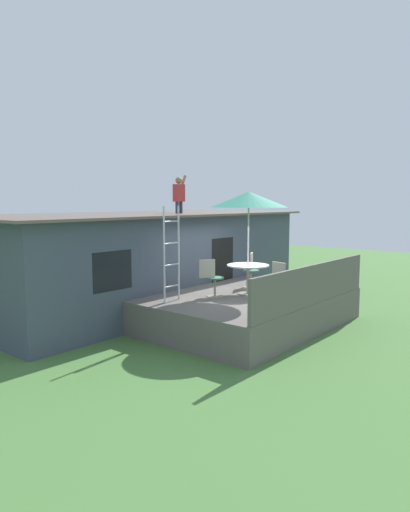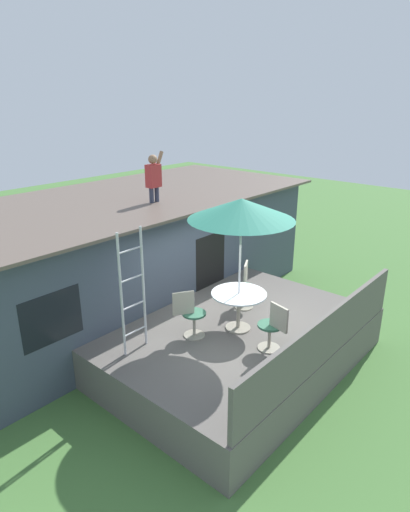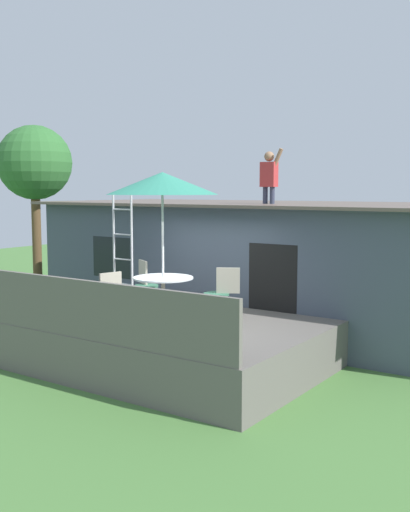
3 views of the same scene
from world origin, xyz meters
name	(u,v)px [view 1 (image 1 of 3)]	position (x,y,z in m)	size (l,w,h in m)	color
ground_plane	(245,324)	(0.00, 0.00, 0.00)	(40.00, 40.00, 0.00)	#477538
house	(147,259)	(0.00, 3.60, 1.38)	(10.50, 4.50, 2.76)	#424C5B
deck	(245,309)	(0.00, 0.00, 0.40)	(5.24, 3.86, 0.80)	#605B56
deck_railing	(314,284)	(0.00, -1.88, 1.25)	(5.14, 0.08, 0.90)	#605B56
patio_table	(248,271)	(-0.07, -0.12, 1.39)	(1.04, 1.04, 0.74)	#A59E8C
patio_umbrella	(249,200)	(-0.07, -0.12, 3.15)	(1.90, 1.90, 2.54)	silver
step_ladder	(172,254)	(-1.83, 0.80, 1.90)	(0.52, 0.04, 2.20)	silver
person_figure	(179,192)	(0.46, 2.68, 3.36)	(0.47, 0.20, 1.11)	#33384C
patio_chair_left	(212,278)	(-0.88, 0.36, 1.26)	(0.57, 0.44, 0.92)	#A59E8C
patio_chair_right	(251,270)	(0.80, 0.37, 1.26)	(0.58, 0.44, 0.92)	#A59E8C
patio_chair_near	(275,281)	(-0.29, -1.03, 1.26)	(0.44, 0.61, 0.92)	#A59E8C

